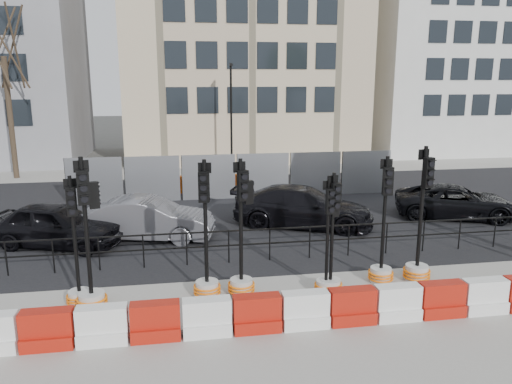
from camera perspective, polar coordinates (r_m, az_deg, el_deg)
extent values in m
plane|color=#51514C|center=(13.67, 2.53, -9.65)|extent=(120.00, 120.00, 0.00)
cube|color=gray|center=(11.04, 5.86, -15.49)|extent=(40.00, 6.00, 0.02)
cube|color=black|center=(20.21, -1.55, -2.06)|extent=(40.00, 14.00, 0.03)
cube|color=gray|center=(28.94, -3.99, 2.51)|extent=(40.00, 4.00, 0.02)
cube|color=beige|center=(34.85, -1.77, 19.14)|extent=(15.00, 10.00, 18.00)
cube|color=silver|center=(39.66, 21.21, 16.11)|extent=(12.00, 9.00, 16.00)
cylinder|color=black|center=(15.06, -26.64, -6.87)|extent=(0.04, 0.04, 1.00)
cylinder|color=black|center=(14.74, -22.16, -6.85)|extent=(0.04, 0.04, 1.00)
cylinder|color=black|center=(14.51, -17.51, -6.78)|extent=(0.04, 0.04, 1.00)
cylinder|color=black|center=(14.38, -12.74, -6.67)|extent=(0.04, 0.04, 1.00)
cylinder|color=black|center=(14.36, -7.93, -6.51)|extent=(0.04, 0.04, 1.00)
cylinder|color=black|center=(14.43, -3.13, -6.30)|extent=(0.04, 0.04, 1.00)
cylinder|color=black|center=(14.59, 1.58, -6.05)|extent=(0.04, 0.04, 1.00)
cylinder|color=black|center=(14.86, 6.15, -5.77)|extent=(0.04, 0.04, 1.00)
cylinder|color=black|center=(15.21, 10.53, -5.47)|extent=(0.04, 0.04, 1.00)
cylinder|color=black|center=(15.65, 14.69, -5.16)|extent=(0.04, 0.04, 1.00)
cylinder|color=black|center=(16.17, 18.59, -4.83)|extent=(0.04, 0.04, 1.00)
cylinder|color=black|center=(16.75, 22.23, -4.51)|extent=(0.04, 0.04, 1.00)
cylinder|color=black|center=(17.40, 25.62, -4.20)|extent=(0.04, 0.04, 1.00)
cube|color=black|center=(14.45, 1.59, -4.25)|extent=(18.00, 0.04, 0.04)
cube|color=black|center=(14.58, 1.58, -5.87)|extent=(18.00, 0.04, 0.04)
cube|color=gray|center=(22.02, -17.97, 1.19)|extent=(2.30, 0.05, 2.00)
cylinder|color=black|center=(22.22, -20.90, 1.07)|extent=(0.05, 0.05, 2.00)
cube|color=gray|center=(21.78, -11.72, 1.44)|extent=(2.30, 0.05, 2.00)
cylinder|color=black|center=(21.86, -14.73, 1.32)|extent=(0.05, 0.05, 2.00)
cube|color=gray|center=(21.81, -5.41, 1.67)|extent=(2.30, 0.05, 2.00)
cylinder|color=black|center=(21.76, -8.43, 1.56)|extent=(0.05, 0.05, 2.00)
cube|color=gray|center=(22.10, 0.81, 1.87)|extent=(2.30, 0.05, 2.00)
cylinder|color=black|center=(21.93, -2.15, 1.78)|extent=(0.05, 0.05, 2.00)
cube|color=gray|center=(22.64, 6.80, 2.05)|extent=(2.30, 0.05, 2.00)
cylinder|color=black|center=(22.35, 3.97, 1.97)|extent=(0.05, 0.05, 2.00)
cube|color=gray|center=(23.42, 12.46, 2.20)|extent=(2.30, 0.05, 2.00)
cylinder|color=black|center=(23.02, 9.80, 2.13)|extent=(0.05, 0.05, 2.00)
cube|color=red|center=(23.39, -12.50, 0.69)|extent=(1.00, 0.40, 0.80)
cube|color=red|center=(23.36, -7.60, 0.87)|extent=(1.00, 0.40, 0.80)
cube|color=red|center=(23.50, -2.72, 1.04)|extent=(1.00, 0.40, 0.80)
cube|color=red|center=(23.81, 2.06, 1.20)|extent=(1.00, 0.40, 0.80)
cube|color=red|center=(24.28, 6.70, 1.35)|extent=(1.00, 0.40, 0.80)
cube|color=red|center=(24.90, 11.13, 1.49)|extent=(1.00, 0.40, 0.80)
cylinder|color=black|center=(27.61, -2.84, 8.28)|extent=(0.12, 0.12, 6.00)
cube|color=black|center=(27.28, -2.85, 14.32)|extent=(0.12, 0.50, 0.12)
cylinder|color=#473828|center=(29.14, -26.26, 7.51)|extent=(0.28, 0.28, 6.30)
cube|color=red|center=(11.13, -22.62, -15.42)|extent=(1.00, 0.50, 0.30)
cube|color=red|center=(10.95, -22.80, -13.57)|extent=(1.00, 0.35, 0.50)
cube|color=white|center=(10.93, -17.06, -15.49)|extent=(1.00, 0.50, 0.30)
cube|color=white|center=(10.75, -17.20, -13.61)|extent=(1.00, 0.35, 0.50)
cube|color=red|center=(10.83, -11.35, -15.43)|extent=(1.00, 0.50, 0.30)
cube|color=red|center=(10.65, -11.45, -13.53)|extent=(1.00, 0.35, 0.50)
cube|color=white|center=(10.84, -5.59, -15.21)|extent=(1.00, 0.50, 0.30)
cube|color=white|center=(10.65, -5.64, -13.32)|extent=(1.00, 0.35, 0.50)
cube|color=red|center=(10.94, 0.09, -14.86)|extent=(1.00, 0.50, 0.30)
cube|color=red|center=(10.76, 0.09, -12.97)|extent=(1.00, 0.35, 0.50)
cube|color=white|center=(11.14, 5.60, -14.38)|extent=(1.00, 0.50, 0.30)
cube|color=white|center=(10.96, 5.64, -12.52)|extent=(1.00, 0.35, 0.50)
cube|color=red|center=(11.44, 10.84, -13.80)|extent=(1.00, 0.50, 0.30)
cube|color=red|center=(11.26, 10.93, -11.98)|extent=(1.00, 0.35, 0.50)
cube|color=white|center=(11.82, 15.76, -13.16)|extent=(1.00, 0.50, 0.30)
cube|color=white|center=(11.65, 15.88, -11.39)|extent=(1.00, 0.35, 0.50)
cube|color=red|center=(12.28, 20.31, -12.47)|extent=(1.00, 0.50, 0.30)
cube|color=red|center=(12.12, 20.46, -10.76)|extent=(1.00, 0.35, 0.50)
cube|color=white|center=(12.81, 24.49, -11.77)|extent=(1.00, 0.50, 0.30)
cube|color=white|center=(12.65, 24.66, -10.12)|extent=(1.00, 0.35, 0.50)
cylinder|color=beige|center=(12.69, -19.49, -11.36)|extent=(0.51, 0.51, 0.38)
torus|color=orange|center=(12.72, -19.47, -11.67)|extent=(0.62, 0.62, 0.05)
torus|color=orange|center=(12.69, -19.49, -11.36)|extent=(0.62, 0.62, 0.05)
torus|color=orange|center=(12.66, -19.52, -11.05)|extent=(0.62, 0.62, 0.05)
cylinder|color=black|center=(12.16, -20.03, -4.82)|extent=(0.09, 0.09, 2.84)
cube|color=black|center=(11.83, -20.34, -1.05)|extent=(0.25, 0.17, 0.66)
cylinder|color=black|center=(11.81, -20.25, -2.11)|extent=(0.15, 0.07, 0.14)
cylinder|color=black|center=(11.76, -20.33, -1.13)|extent=(0.15, 0.07, 0.14)
cylinder|color=black|center=(11.71, -20.41, -0.15)|extent=(0.15, 0.07, 0.14)
cube|color=black|center=(11.92, -20.49, 0.90)|extent=(0.28, 0.08, 0.23)
cylinder|color=beige|center=(12.35, -18.23, -11.80)|extent=(0.59, 0.59, 0.44)
torus|color=orange|center=(12.39, -18.20, -12.17)|extent=(0.71, 0.71, 0.05)
torus|color=orange|center=(12.35, -18.23, -11.80)|extent=(0.71, 0.71, 0.05)
torus|color=orange|center=(12.32, -18.26, -11.43)|extent=(0.71, 0.71, 0.05)
cylinder|color=black|center=(11.75, -18.83, -4.05)|extent=(0.10, 0.10, 3.26)
cube|color=black|center=(11.38, -19.14, 0.49)|extent=(0.29, 0.21, 0.76)
cylinder|color=black|center=(11.35, -19.01, -0.78)|extent=(0.17, 0.09, 0.16)
cylinder|color=black|center=(11.30, -19.10, 0.40)|extent=(0.17, 0.09, 0.16)
cylinder|color=black|center=(11.25, -19.19, 1.59)|extent=(0.17, 0.09, 0.16)
cube|color=black|center=(11.50, -19.37, 2.80)|extent=(0.32, 0.11, 0.26)
cube|color=black|center=(11.57, -18.03, -0.34)|extent=(0.24, 0.19, 0.60)
cylinder|color=beige|center=(12.47, -5.61, -10.99)|extent=(0.56, 0.56, 0.41)
torus|color=orange|center=(12.50, -5.60, -11.33)|extent=(0.67, 0.67, 0.05)
torus|color=orange|center=(12.47, -5.61, -10.99)|extent=(0.67, 0.67, 0.05)
torus|color=orange|center=(12.43, -5.62, -10.64)|extent=(0.67, 0.67, 0.05)
cylinder|color=black|center=(11.89, -5.78, -3.68)|extent=(0.09, 0.09, 3.10)
cube|color=black|center=(11.54, -5.97, 0.58)|extent=(0.27, 0.19, 0.72)
cylinder|color=black|center=(11.51, -6.01, -0.62)|extent=(0.16, 0.08, 0.16)
cylinder|color=black|center=(11.46, -6.03, 0.49)|extent=(0.16, 0.08, 0.16)
cylinder|color=black|center=(11.41, -6.06, 1.61)|extent=(0.16, 0.08, 0.16)
cube|color=black|center=(11.64, -5.89, 2.77)|extent=(0.31, 0.09, 0.25)
cylinder|color=beige|center=(12.54, -1.69, -10.78)|extent=(0.56, 0.56, 0.41)
torus|color=orange|center=(12.57, -1.69, -11.12)|extent=(0.67, 0.67, 0.05)
torus|color=orange|center=(12.54, -1.69, -10.78)|extent=(0.67, 0.67, 0.05)
torus|color=orange|center=(12.51, -1.69, -10.43)|extent=(0.67, 0.67, 0.05)
cylinder|color=black|center=(11.97, -1.74, -3.51)|extent=(0.09, 0.09, 3.10)
cube|color=black|center=(11.63, -1.51, 0.73)|extent=(0.28, 0.21, 0.72)
cylinder|color=black|center=(11.61, -1.33, -0.44)|extent=(0.16, 0.10, 0.16)
cylinder|color=black|center=(11.56, -1.33, 0.65)|extent=(0.16, 0.10, 0.16)
cylinder|color=black|center=(11.51, -1.34, 1.76)|extent=(0.16, 0.10, 0.16)
cube|color=black|center=(11.72, -1.92, 2.88)|extent=(0.30, 0.13, 0.25)
cube|color=black|center=(11.87, -0.87, -0.04)|extent=(0.24, 0.19, 0.57)
cylinder|color=beige|center=(12.76, 8.48, -10.60)|extent=(0.50, 0.50, 0.37)
torus|color=orange|center=(12.79, 8.47, -10.90)|extent=(0.60, 0.60, 0.05)
torus|color=orange|center=(12.76, 8.48, -10.60)|extent=(0.60, 0.60, 0.05)
torus|color=orange|center=(12.73, 8.49, -10.29)|extent=(0.60, 0.60, 0.05)
cylinder|color=black|center=(12.24, 8.71, -4.22)|extent=(0.08, 0.08, 2.78)
cube|color=black|center=(11.93, 9.11, -0.53)|extent=(0.25, 0.17, 0.65)
cylinder|color=black|center=(11.92, 9.26, -1.56)|extent=(0.15, 0.08, 0.14)
cylinder|color=black|center=(11.87, 9.30, -0.61)|extent=(0.15, 0.08, 0.14)
cylinder|color=black|center=(11.83, 9.33, 0.36)|extent=(0.15, 0.08, 0.14)
cube|color=black|center=(11.99, 8.77, 1.37)|extent=(0.28, 0.09, 0.22)
cylinder|color=beige|center=(12.72, 7.98, -10.69)|extent=(0.48, 0.48, 0.36)
torus|color=orange|center=(12.75, 7.97, -10.99)|extent=(0.58, 0.58, 0.04)
torus|color=orange|center=(12.72, 7.98, -10.69)|extent=(0.58, 0.58, 0.04)
torus|color=orange|center=(12.69, 7.99, -10.40)|extent=(0.58, 0.58, 0.04)
cylinder|color=black|center=(12.22, 8.19, -4.56)|extent=(0.08, 0.08, 2.67)
cube|color=black|center=(11.91, 8.52, -1.03)|extent=(0.23, 0.15, 0.62)
cylinder|color=black|center=(11.90, 8.63, -2.03)|extent=(0.14, 0.06, 0.13)
cylinder|color=black|center=(11.85, 8.66, -1.11)|extent=(0.14, 0.06, 0.13)
cylinder|color=black|center=(11.80, 8.70, -0.19)|extent=(0.14, 0.06, 0.13)
cube|color=black|center=(11.97, 8.26, 0.80)|extent=(0.27, 0.06, 0.21)
cube|color=black|center=(12.12, 9.05, -1.67)|extent=(0.19, 0.14, 0.49)
cylinder|color=beige|center=(13.64, 14.06, -9.18)|extent=(0.55, 0.55, 0.41)
torus|color=orange|center=(13.67, 14.04, -9.49)|extent=(0.66, 0.66, 0.05)
torus|color=orange|center=(13.64, 14.06, -9.18)|extent=(0.66, 0.66, 0.05)
torus|color=orange|center=(13.61, 14.07, -8.86)|extent=(0.66, 0.66, 0.05)
cylinder|color=black|center=(13.13, 14.44, -2.59)|extent=(0.09, 0.09, 3.04)
cube|color=black|center=(12.81, 14.84, 1.20)|extent=(0.25, 0.16, 0.71)
cylinder|color=black|center=(12.78, 14.90, 0.15)|extent=(0.16, 0.06, 0.15)
cylinder|color=black|center=(12.73, 14.96, 1.13)|extent=(0.16, 0.06, 0.15)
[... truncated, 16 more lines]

